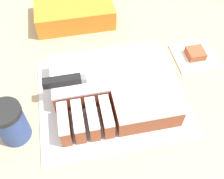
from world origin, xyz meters
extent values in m
cube|color=tan|center=(0.00, 0.00, 0.48)|extent=(1.40, 1.10, 0.96)
cube|color=silver|center=(0.05, -0.09, 0.96)|extent=(0.41, 0.35, 0.01)
cube|color=#994C2D|center=(0.05, -0.04, 0.99)|extent=(0.32, 0.16, 0.06)
cube|color=white|center=(0.05, -0.04, 1.02)|extent=(0.32, 0.16, 0.01)
cube|color=#994C2D|center=(0.13, -0.17, 0.99)|extent=(0.17, 0.10, 0.06)
cube|color=white|center=(0.13, -0.17, 1.02)|extent=(0.17, 0.10, 0.01)
cube|color=#994C2D|center=(-0.08, -0.17, 0.99)|extent=(0.03, 0.09, 0.06)
cube|color=white|center=(-0.08, -0.17, 1.02)|extent=(0.03, 0.09, 0.01)
cube|color=#994C2D|center=(-0.05, -0.17, 0.99)|extent=(0.03, 0.09, 0.06)
cube|color=white|center=(-0.05, -0.17, 1.02)|extent=(0.03, 0.09, 0.01)
cube|color=#994C2D|center=(-0.01, -0.17, 0.99)|extent=(0.03, 0.09, 0.06)
cube|color=white|center=(-0.01, -0.17, 1.02)|extent=(0.03, 0.09, 0.01)
cube|color=#994C2D|center=(0.02, -0.17, 0.99)|extent=(0.03, 0.09, 0.06)
cube|color=white|center=(0.02, -0.17, 1.02)|extent=(0.03, 0.09, 0.01)
cube|color=silver|center=(0.07, -0.07, 1.03)|extent=(0.19, 0.02, 0.00)
cube|color=slate|center=(-0.02, -0.07, 1.04)|extent=(0.02, 0.02, 0.02)
cube|color=black|center=(-0.07, -0.07, 1.04)|extent=(0.10, 0.02, 0.02)
cylinder|color=#334C8C|center=(-0.21, -0.16, 1.01)|extent=(0.07, 0.07, 0.10)
cylinder|color=black|center=(-0.21, -0.16, 1.07)|extent=(0.08, 0.08, 0.01)
cube|color=white|center=(0.35, 0.01, 0.96)|extent=(0.13, 0.13, 0.01)
cube|color=#994C2D|center=(0.35, 0.01, 0.98)|extent=(0.05, 0.05, 0.02)
cube|color=orange|center=(-0.01, 0.28, 0.99)|extent=(0.27, 0.17, 0.07)
camera|label=1|loc=(-0.03, -0.52, 1.57)|focal=42.00mm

